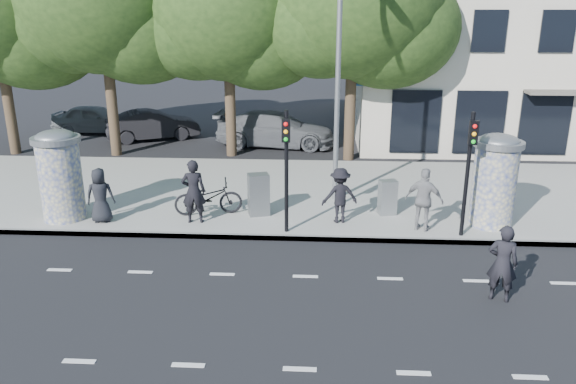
# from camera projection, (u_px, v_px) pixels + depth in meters

# --- Properties ---
(ground) EXTENTS (120.00, 120.00, 0.00)m
(ground) POSITION_uv_depth(u_px,v_px,m) (304.00, 306.00, 12.02)
(ground) COLOR black
(ground) RESTS_ON ground
(sidewalk) EXTENTS (40.00, 8.00, 0.15)m
(sidewalk) POSITION_uv_depth(u_px,v_px,m) (310.00, 193.00, 19.10)
(sidewalk) COLOR gray
(sidewalk) RESTS_ON ground
(curb) EXTENTS (40.00, 0.10, 0.16)m
(curb) POSITION_uv_depth(u_px,v_px,m) (308.00, 238.00, 15.36)
(curb) COLOR slate
(curb) RESTS_ON ground
(lane_dash_near) EXTENTS (32.00, 0.12, 0.01)m
(lane_dash_near) POSITION_uv_depth(u_px,v_px,m) (300.00, 369.00, 9.93)
(lane_dash_near) COLOR silver
(lane_dash_near) RESTS_ON ground
(lane_dash_far) EXTENTS (32.00, 0.12, 0.01)m
(lane_dash_far) POSITION_uv_depth(u_px,v_px,m) (305.00, 276.00, 13.35)
(lane_dash_far) COLOR silver
(lane_dash_far) RESTS_ON ground
(ad_column_left) EXTENTS (1.36, 1.36, 2.65)m
(ad_column_left) POSITION_uv_depth(u_px,v_px,m) (60.00, 173.00, 16.19)
(ad_column_left) COLOR beige
(ad_column_left) RESTS_ON sidewalk
(ad_column_right) EXTENTS (1.36, 1.36, 2.65)m
(ad_column_right) POSITION_uv_depth(u_px,v_px,m) (495.00, 178.00, 15.71)
(ad_column_right) COLOR beige
(ad_column_right) RESTS_ON sidewalk
(traffic_pole_near) EXTENTS (0.22, 0.31, 3.40)m
(traffic_pole_near) POSITION_uv_depth(u_px,v_px,m) (286.00, 160.00, 14.95)
(traffic_pole_near) COLOR black
(traffic_pole_near) RESTS_ON sidewalk
(traffic_pole_far) EXTENTS (0.22, 0.31, 3.40)m
(traffic_pole_far) POSITION_uv_depth(u_px,v_px,m) (469.00, 162.00, 14.68)
(traffic_pole_far) COLOR black
(traffic_pole_far) RESTS_ON sidewalk
(street_lamp) EXTENTS (0.25, 0.93, 8.00)m
(street_lamp) POSITION_uv_depth(u_px,v_px,m) (339.00, 53.00, 16.76)
(street_lamp) COLOR slate
(street_lamp) RESTS_ON sidewalk
(tree_near_left) EXTENTS (6.80, 6.80, 8.97)m
(tree_near_left) POSITION_uv_depth(u_px,v_px,m) (227.00, 8.00, 22.34)
(tree_near_left) COLOR #38281C
(tree_near_left) RESTS_ON ground
(tree_center) EXTENTS (7.00, 7.00, 9.30)m
(tree_center) POSITION_uv_depth(u_px,v_px,m) (354.00, 1.00, 21.61)
(tree_center) COLOR #38281C
(tree_center) RESTS_ON ground
(building) EXTENTS (20.30, 15.85, 12.00)m
(building) POSITION_uv_depth(u_px,v_px,m) (553.00, 9.00, 28.42)
(building) COLOR beige
(building) RESTS_ON ground
(ped_a) EXTENTS (0.87, 0.66, 1.60)m
(ped_a) POSITION_uv_depth(u_px,v_px,m) (100.00, 195.00, 16.11)
(ped_a) COLOR black
(ped_a) RESTS_ON sidewalk
(ped_b) EXTENTS (0.73, 0.52, 1.87)m
(ped_b) POSITION_uv_depth(u_px,v_px,m) (194.00, 191.00, 16.03)
(ped_b) COLOR black
(ped_b) RESTS_ON sidewalk
(ped_d) EXTENTS (1.15, 0.82, 1.62)m
(ped_d) POSITION_uv_depth(u_px,v_px,m) (340.00, 195.00, 16.09)
(ped_d) COLOR black
(ped_d) RESTS_ON sidewalk
(ped_e) EXTENTS (1.21, 0.98, 1.80)m
(ped_e) POSITION_uv_depth(u_px,v_px,m) (424.00, 200.00, 15.44)
(ped_e) COLOR gray
(ped_e) RESTS_ON sidewalk
(man_road) EXTENTS (0.73, 0.59, 1.74)m
(man_road) POSITION_uv_depth(u_px,v_px,m) (502.00, 263.00, 12.04)
(man_road) COLOR black
(man_road) RESTS_ON ground
(bicycle) EXTENTS (1.13, 2.12, 1.06)m
(bicycle) POSITION_uv_depth(u_px,v_px,m) (208.00, 197.00, 16.77)
(bicycle) COLOR black
(bicycle) RESTS_ON sidewalk
(cabinet_left) EXTENTS (0.71, 0.59, 1.27)m
(cabinet_left) POSITION_uv_depth(u_px,v_px,m) (259.00, 195.00, 16.71)
(cabinet_left) COLOR slate
(cabinet_left) RESTS_ON sidewalk
(cabinet_right) EXTENTS (0.57, 0.47, 1.05)m
(cabinet_right) POSITION_uv_depth(u_px,v_px,m) (387.00, 197.00, 16.79)
(cabinet_right) COLOR gray
(cabinet_right) RESTS_ON sidewalk
(car_left) EXTENTS (1.88, 4.23, 1.41)m
(car_left) POSITION_uv_depth(u_px,v_px,m) (95.00, 119.00, 28.35)
(car_left) COLOR slate
(car_left) RESTS_ON ground
(car_mid) EXTENTS (3.16, 4.56, 1.42)m
(car_mid) POSITION_uv_depth(u_px,v_px,m) (153.00, 125.00, 26.87)
(car_mid) COLOR black
(car_mid) RESTS_ON ground
(car_right) EXTENTS (2.74, 5.61, 1.57)m
(car_right) POSITION_uv_depth(u_px,v_px,m) (276.00, 129.00, 25.60)
(car_right) COLOR #5A5C61
(car_right) RESTS_ON ground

